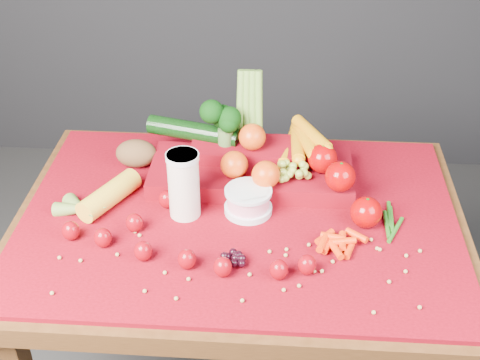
# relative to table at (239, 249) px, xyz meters

# --- Properties ---
(table) EXTENTS (1.10, 0.80, 0.75)m
(table) POSITION_rel_table_xyz_m (0.00, 0.00, 0.00)
(table) COLOR #321C0B
(table) RESTS_ON ground
(red_cloth) EXTENTS (1.05, 0.75, 0.01)m
(red_cloth) POSITION_rel_table_xyz_m (0.00, 0.00, 0.10)
(red_cloth) COLOR maroon
(red_cloth) RESTS_ON table
(milk_glass) EXTENTS (0.08, 0.08, 0.17)m
(milk_glass) POSITION_rel_table_xyz_m (-0.13, -0.01, 0.20)
(milk_glass) COLOR beige
(milk_glass) RESTS_ON red_cloth
(yogurt_bowl) EXTENTS (0.12, 0.12, 0.06)m
(yogurt_bowl) POSITION_rel_table_xyz_m (0.02, 0.01, 0.14)
(yogurt_bowl) COLOR silver
(yogurt_bowl) RESTS_ON red_cloth
(strawberry_scatter) EXTENTS (0.58, 0.28, 0.05)m
(strawberry_scatter) POSITION_rel_table_xyz_m (-0.15, -0.14, 0.13)
(strawberry_scatter) COLOR #86000A
(strawberry_scatter) RESTS_ON red_cloth
(dark_grape_cluster) EXTENTS (0.06, 0.05, 0.03)m
(dark_grape_cluster) POSITION_rel_table_xyz_m (-0.01, -0.18, 0.12)
(dark_grape_cluster) COLOR black
(dark_grape_cluster) RESTS_ON red_cloth
(soybean_scatter) EXTENTS (0.84, 0.24, 0.01)m
(soybean_scatter) POSITION_rel_table_xyz_m (0.00, -0.20, 0.11)
(soybean_scatter) COLOR tan
(soybean_scatter) RESTS_ON red_cloth
(corn_ear) EXTENTS (0.25, 0.26, 0.06)m
(corn_ear) POSITION_rel_table_xyz_m (-0.36, -0.01, 0.13)
(corn_ear) COLOR yellow
(corn_ear) RESTS_ON red_cloth
(potato) EXTENTS (0.11, 0.08, 0.08)m
(potato) POSITION_rel_table_xyz_m (-0.29, 0.20, 0.14)
(potato) COLOR #52341F
(potato) RESTS_ON red_cloth
(baby_carrot_pile) EXTENTS (0.18, 0.17, 0.03)m
(baby_carrot_pile) POSITION_rel_table_xyz_m (0.23, -0.11, 0.12)
(baby_carrot_pile) COLOR #EF3208
(baby_carrot_pile) RESTS_ON red_cloth
(green_bean_pile) EXTENTS (0.14, 0.12, 0.01)m
(green_bean_pile) POSITION_rel_table_xyz_m (0.36, -0.01, 0.11)
(green_bean_pile) COLOR #216116
(green_bean_pile) RESTS_ON red_cloth
(produce_mound) EXTENTS (0.61, 0.36, 0.27)m
(produce_mound) POSITION_rel_table_xyz_m (0.04, 0.16, 0.17)
(produce_mound) COLOR maroon
(produce_mound) RESTS_ON red_cloth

